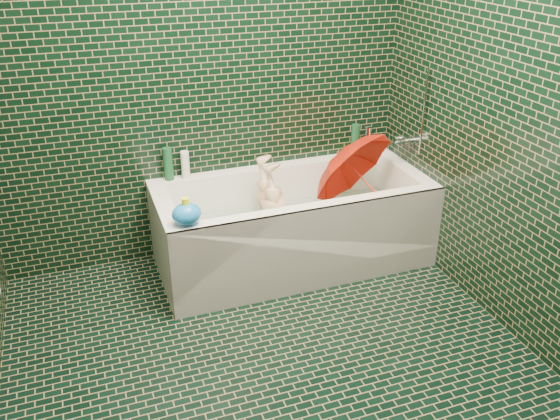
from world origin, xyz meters
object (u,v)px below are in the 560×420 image
object	(u,v)px
bathtub	(294,233)
child	(278,221)
rubber_duck	(352,150)
umbrella	(364,180)
bath_toy	(187,214)

from	to	relation	value
bathtub	child	distance (m)	0.14
rubber_duck	umbrella	bearing A→B (deg)	-96.34
rubber_duck	bath_toy	xyz separation A→B (m)	(-1.28, -0.63, 0.03)
child	umbrella	bearing A→B (deg)	86.65
umbrella	bathtub	bearing A→B (deg)	153.24
bathtub	child	bearing A→B (deg)	167.94
umbrella	rubber_duck	distance (m)	0.39
bathtub	bath_toy	xyz separation A→B (m)	(-0.73, -0.29, 0.41)
bathtub	rubber_duck	bearing A→B (deg)	31.30
child	rubber_duck	bearing A→B (deg)	118.33
rubber_duck	bathtub	bearing A→B (deg)	-140.43
bathtub	umbrella	distance (m)	0.56
child	bath_toy	distance (m)	0.76
bathtub	bath_toy	distance (m)	0.88
umbrella	rubber_duck	size ratio (longest dim) A/B	5.53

